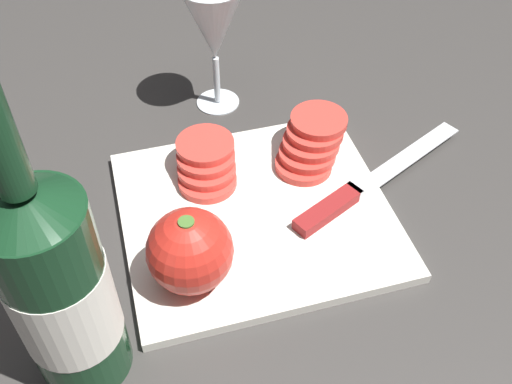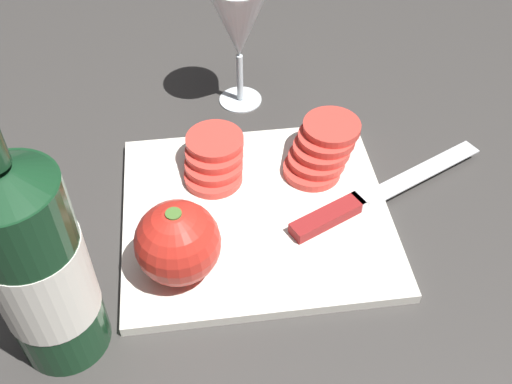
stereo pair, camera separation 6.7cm
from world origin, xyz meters
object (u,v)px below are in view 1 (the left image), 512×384
Objects in this scene: whole_tomato at (190,251)px; knife at (348,196)px; wine_glass at (216,27)px; tomato_slice_stack_near at (311,142)px; tomato_slice_stack_far at (206,163)px; wine_bottle at (60,289)px.

whole_tomato is 0.34× the size of knife.
wine_glass is 0.28m from knife.
tomato_slice_stack_near reaches higher than knife.
wine_glass is at bearing 71.62° from whole_tomato.
tomato_slice_stack_far is at bearing 178.29° from tomato_slice_stack_near.
wine_bottle is 3.40× the size of tomato_slice_stack_far.
tomato_slice_stack_far is at bearing 72.11° from whole_tomato.
wine_bottle reaches higher than tomato_slice_stack_near.
whole_tomato is 0.16m from tomato_slice_stack_far.
whole_tomato reaches higher than tomato_slice_stack_near.
wine_bottle is 3.41× the size of tomato_slice_stack_near.
wine_glass reaches higher than knife.
whole_tomato is at bearing 171.74° from knife.
whole_tomato is (-0.10, -0.30, -0.06)m from wine_glass.
whole_tomato is at bearing -107.89° from tomato_slice_stack_far.
wine_glass reaches higher than tomato_slice_stack_near.
tomato_slice_stack_near is 1.00× the size of tomato_slice_stack_far.
wine_bottle reaches higher than whole_tomato.
wine_bottle is 0.28m from tomato_slice_stack_far.
tomato_slice_stack_far is (-0.05, -0.15, -0.09)m from wine_glass.
knife is at bearing 21.08° from wine_bottle.
whole_tomato is 0.23m from tomato_slice_stack_near.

